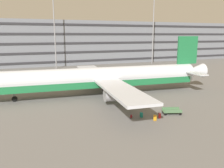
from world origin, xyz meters
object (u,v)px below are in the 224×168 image
object	(u,v)px
suitcase_orange	(160,116)
suitcase_upright	(155,118)
suitcase_navy	(141,115)
baggage_cart	(172,111)
airliner	(101,78)
backpack_purple	(131,116)

from	to	relation	value
suitcase_orange	suitcase_upright	bearing A→B (deg)	-150.53
suitcase_navy	suitcase_orange	distance (m)	2.39
suitcase_upright	baggage_cart	bearing A→B (deg)	21.16
suitcase_upright	suitcase_navy	bearing A→B (deg)	120.75
baggage_cart	airliner	bearing A→B (deg)	112.58
suitcase_upright	backpack_purple	distance (m)	3.12
suitcase_orange	baggage_cart	size ratio (longest dim) A/B	0.25
airliner	suitcase_upright	bearing A→B (deg)	-82.13
airliner	backpack_purple	world-z (taller)	airliner
backpack_purple	suitcase_navy	bearing A→B (deg)	-11.36
airliner	suitcase_navy	world-z (taller)	airliner
suitcase_navy	backpack_purple	xyz separation A→B (m)	(-1.36, 0.27, -0.13)
airliner	suitcase_upright	xyz separation A→B (m)	(2.08, -15.06, -2.70)
suitcase_navy	baggage_cart	xyz separation A→B (m)	(4.63, -0.33, 0.05)
backpack_purple	suitcase_orange	bearing A→B (deg)	-21.59
backpack_purple	baggage_cart	xyz separation A→B (m)	(5.98, -0.60, 0.18)
suitcase_navy	suitcase_orange	size ratio (longest dim) A/B	0.94
suitcase_orange	backpack_purple	size ratio (longest dim) A/B	1.54
suitcase_navy	backpack_purple	bearing A→B (deg)	168.64
suitcase_navy	backpack_purple	size ratio (longest dim) A/B	1.44
suitcase_orange	baggage_cart	bearing A→B (deg)	17.17
suitcase_navy	baggage_cart	bearing A→B (deg)	-4.10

